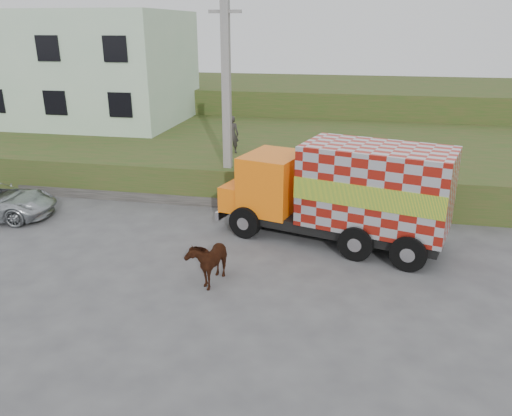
% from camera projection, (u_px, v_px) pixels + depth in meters
% --- Properties ---
extents(ground, '(120.00, 120.00, 0.00)m').
position_uv_depth(ground, '(224.00, 253.00, 15.69)').
color(ground, '#474749').
rests_on(ground, ground).
extents(embankment, '(40.00, 12.00, 1.50)m').
position_uv_depth(embankment, '(275.00, 154.00, 24.63)').
color(embankment, '#2B4E1A').
rests_on(embankment, ground).
extents(embankment_far, '(40.00, 12.00, 3.00)m').
position_uv_depth(embankment_far, '(302.00, 104.00, 35.42)').
color(embankment_far, '#2B4E1A').
rests_on(embankment_far, ground).
extents(retaining_strip, '(16.00, 0.50, 0.40)m').
position_uv_depth(retaining_strip, '(202.00, 200.00, 19.85)').
color(retaining_strip, '#595651').
rests_on(retaining_strip, ground).
extents(building, '(10.00, 8.00, 6.00)m').
position_uv_depth(building, '(92.00, 68.00, 28.13)').
color(building, beige).
rests_on(building, embankment).
extents(utility_pole, '(1.20, 0.30, 8.00)m').
position_uv_depth(utility_pole, '(227.00, 101.00, 18.70)').
color(utility_pole, gray).
rests_on(utility_pole, ground).
extents(cargo_truck, '(7.79, 4.24, 3.31)m').
position_uv_depth(cargo_truck, '(344.00, 192.00, 15.97)').
color(cargo_truck, black).
rests_on(cargo_truck, ground).
extents(cow, '(0.95, 1.67, 1.34)m').
position_uv_depth(cow, '(209.00, 259.00, 13.77)').
color(cow, '#37130D').
rests_on(cow, ground).
extents(pedestrian, '(0.63, 0.45, 1.63)m').
position_uv_depth(pedestrian, '(232.00, 134.00, 21.52)').
color(pedestrian, '#33312D').
rests_on(pedestrian, embankment).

